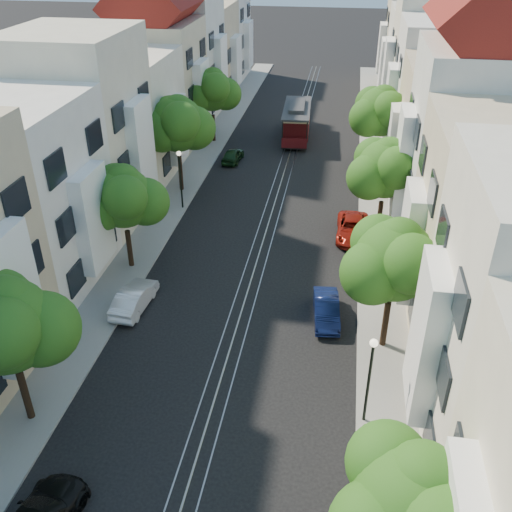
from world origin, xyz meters
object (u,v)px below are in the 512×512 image
at_px(tree_w_d, 213,91).
at_px(parked_car_w_far, 233,155).
at_px(tree_e_a, 416,508).
at_px(parked_car_e_mid, 326,310).
at_px(parked_car_e_far, 353,229).
at_px(parked_car_w_mid, 134,298).
at_px(tree_w_a, 8,328).
at_px(tree_e_b, 396,262).
at_px(tree_w_b, 124,199).
at_px(cable_car, 297,120).
at_px(tree_e_c, 386,170).
at_px(tree_w_c, 178,125).
at_px(tree_e_d, 382,113).
at_px(lamp_east, 370,369).
at_px(lamp_west, 180,171).

xyz_separation_m(tree_w_d, parked_car_w_far, (2.60, -4.54, -4.04)).
relative_size(tree_e_a, parked_car_e_mid, 1.77).
xyz_separation_m(parked_car_e_far, parked_car_w_mid, (-11.20, -9.62, 0.01)).
xyz_separation_m(tree_e_a, tree_w_a, (-14.40, 5.00, 0.34)).
height_order(tree_e_b, parked_car_w_mid, tree_e_b).
height_order(tree_e_a, tree_w_b, same).
bearing_deg(cable_car, tree_e_c, -71.38).
bearing_deg(tree_e_b, tree_w_b, 160.85).
xyz_separation_m(tree_w_d, parked_car_w_mid, (1.54, -25.88, -3.98)).
bearing_deg(cable_car, parked_car_w_far, -127.69).
bearing_deg(tree_e_a, parked_car_e_mid, 101.76).
distance_m(tree_w_c, parked_car_w_far, 8.29).
relative_size(tree_e_a, tree_w_c, 0.88).
relative_size(tree_e_a, parked_car_w_mid, 1.67).
relative_size(tree_w_b, tree_w_c, 0.88).
bearing_deg(cable_car, tree_e_b, -79.06).
height_order(tree_e_c, cable_car, tree_e_c).
height_order(tree_w_d, parked_car_w_mid, tree_w_d).
bearing_deg(tree_e_d, parked_car_e_mid, -98.04).
distance_m(tree_w_c, lamp_east, 25.01).
distance_m(tree_w_d, lamp_east, 34.73).
bearing_deg(parked_car_w_mid, tree_e_a, 138.15).
bearing_deg(tree_e_b, tree_w_a, -154.08).
height_order(tree_e_a, parked_car_e_mid, tree_e_a).
bearing_deg(tree_e_b, parked_car_w_mid, 175.02).
height_order(cable_car, parked_car_e_far, cable_car).
height_order(tree_w_a, lamp_east, tree_w_a).
height_order(tree_e_a, tree_e_d, tree_e_d).
bearing_deg(tree_w_d, tree_w_a, -90.00).
relative_size(tree_e_a, tree_w_a, 0.94).
distance_m(tree_e_d, parked_car_e_mid, 20.90).
height_order(tree_w_c, cable_car, tree_w_c).
bearing_deg(tree_w_a, parked_car_w_mid, 79.27).
bearing_deg(lamp_west, tree_w_a, -92.40).
bearing_deg(lamp_east, tree_w_d, 112.80).
bearing_deg(tree_e_b, tree_w_c, 131.99).
bearing_deg(tree_e_a, lamp_east, 97.79).
height_order(tree_e_a, tree_w_c, tree_w_c).
xyz_separation_m(lamp_west, parked_car_w_mid, (0.70, -11.90, -2.23)).
bearing_deg(lamp_east, tree_w_c, 122.65).
height_order(tree_w_b, tree_w_d, tree_w_d).
bearing_deg(tree_e_b, parked_car_w_far, 117.72).
xyz_separation_m(tree_e_b, parked_car_e_mid, (-2.86, 1.74, -4.15)).
bearing_deg(tree_w_c, parked_car_w_far, 68.09).
bearing_deg(parked_car_w_far, cable_car, -120.86).
bearing_deg(lamp_west, tree_e_b, -43.85).
xyz_separation_m(tree_w_a, lamp_west, (0.84, 20.02, -1.89)).
height_order(tree_w_b, cable_car, tree_w_b).
xyz_separation_m(lamp_east, parked_car_w_far, (-10.84, 27.44, -2.28)).
distance_m(tree_e_a, tree_e_b, 12.00).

